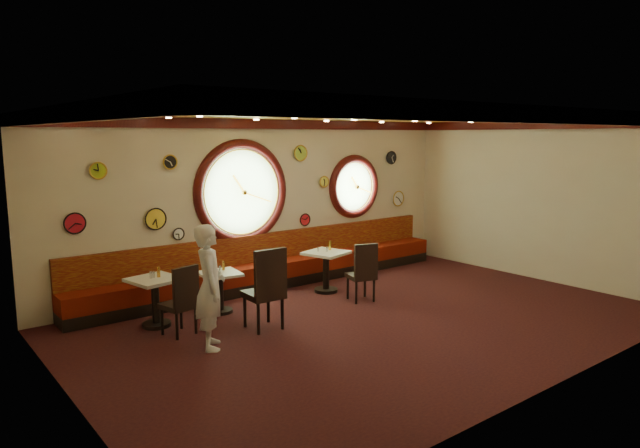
{
  "coord_description": "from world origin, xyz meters",
  "views": [
    {
      "loc": [
        -6.0,
        -6.26,
        2.9
      ],
      "look_at": [
        -0.45,
        0.8,
        1.5
      ],
      "focal_mm": 32.0,
      "sensor_mm": 36.0,
      "label": 1
    }
  ],
  "objects": [
    {
      "name": "banquette_base",
      "position": [
        0.0,
        2.72,
        0.1
      ],
      "size": [
        8.0,
        0.55,
        0.2
      ],
      "primitive_type": "cube",
      "color": "black",
      "rests_on": "floor"
    },
    {
      "name": "wall_clock_3",
      "position": [
        1.35,
        2.96,
        1.95
      ],
      "size": [
        0.22,
        0.03,
        0.22
      ],
      "primitive_type": "cylinder",
      "rotation": [
        1.57,
        0.0,
        0.0
      ],
      "color": "#EEED4F",
      "rests_on": "wall_back"
    },
    {
      "name": "wall_left",
      "position": [
        -4.5,
        0.0,
        1.6
      ],
      "size": [
        0.02,
        6.0,
        3.2
      ],
      "primitive_type": "cube",
      "color": "beige",
      "rests_on": "floor"
    },
    {
      "name": "porthole_left_glass",
      "position": [
        -0.6,
        3.0,
        1.85
      ],
      "size": [
        1.66,
        0.02,
        1.66
      ],
      "primitive_type": "cylinder",
      "rotation": [
        1.57,
        0.0,
        0.0
      ],
      "color": "#A0D57F",
      "rests_on": "wall_back"
    },
    {
      "name": "condiment_b_bottle",
      "position": [
        -1.54,
        2.02,
        0.76
      ],
      "size": [
        0.05,
        0.05,
        0.15
      ],
      "primitive_type": "cylinder",
      "color": "gold",
      "rests_on": "table_b"
    },
    {
      "name": "porthole_right_ring",
      "position": [
        2.2,
        2.95,
        1.8
      ],
      "size": [
        1.09,
        0.03,
        1.09
      ],
      "primitive_type": "torus",
      "rotation": [
        1.57,
        0.0,
        0.0
      ],
      "color": "gold",
      "rests_on": "wall_back"
    },
    {
      "name": "wall_clock_8",
      "position": [
        -1.9,
        2.96,
        1.2
      ],
      "size": [
        0.2,
        0.03,
        0.2
      ],
      "primitive_type": "cylinder",
      "rotation": [
        1.57,
        0.0,
        0.0
      ],
      "color": "white",
      "rests_on": "wall_back"
    },
    {
      "name": "condiment_a_bottle",
      "position": [
        -2.7,
        1.92,
        0.84
      ],
      "size": [
        0.05,
        0.05,
        0.16
      ],
      "primitive_type": "cylinder",
      "color": "gold",
      "rests_on": "table_a"
    },
    {
      "name": "condiment_c_salt",
      "position": [
        0.38,
        1.92,
        0.81
      ],
      "size": [
        0.03,
        0.03,
        0.09
      ],
      "primitive_type": "cylinder",
      "color": "silver",
      "rests_on": "table_c"
    },
    {
      "name": "banquette_back",
      "position": [
        0.0,
        2.94,
        0.75
      ],
      "size": [
        8.0,
        0.1,
        0.55
      ],
      "primitive_type": "cube",
      "color": "#640709",
      "rests_on": "wall_back"
    },
    {
      "name": "wall_right",
      "position": [
        4.5,
        0.0,
        1.6
      ],
      "size": [
        0.02,
        6.0,
        3.2
      ],
      "primitive_type": "cube",
      "color": "beige",
      "rests_on": "floor"
    },
    {
      "name": "chair_b",
      "position": [
        -1.54,
        0.7,
        0.72
      ],
      "size": [
        0.55,
        0.55,
        0.78
      ],
      "rotation": [
        0.0,
        0.0,
        -0.04
      ],
      "color": "black",
      "rests_on": "floor"
    },
    {
      "name": "porthole_left_frame",
      "position": [
        -0.6,
        2.98,
        1.85
      ],
      "size": [
        1.98,
        0.18,
        1.98
      ],
      "primitive_type": "torus",
      "rotation": [
        1.57,
        0.0,
        0.0
      ],
      "color": "#3B0B0A",
      "rests_on": "wall_back"
    },
    {
      "name": "condiment_c_bottle",
      "position": [
        0.64,
        1.9,
        0.85
      ],
      "size": [
        0.05,
        0.05,
        0.17
      ],
      "primitive_type": "cylinder",
      "color": "yellow",
      "rests_on": "table_c"
    },
    {
      "name": "molding_front",
      "position": [
        0.0,
        -2.95,
        3.11
      ],
      "size": [
        9.0,
        0.1,
        0.18
      ],
      "primitive_type": "cube",
      "color": "#3B0B0A",
      "rests_on": "wall_back"
    },
    {
      "name": "wall_front",
      "position": [
        0.0,
        -3.0,
        1.6
      ],
      "size": [
        9.0,
        0.02,
        3.2
      ],
      "primitive_type": "cube",
      "color": "beige",
      "rests_on": "floor"
    },
    {
      "name": "porthole_right_frame",
      "position": [
        2.2,
        2.98,
        1.8
      ],
      "size": [
        1.38,
        0.18,
        1.38
      ],
      "primitive_type": "torus",
      "rotation": [
        1.57,
        0.0,
        0.0
      ],
      "color": "#3B0B0A",
      "rests_on": "wall_back"
    },
    {
      "name": "table_a",
      "position": [
        -2.78,
        1.9,
        0.48
      ],
      "size": [
        0.81,
        0.81,
        0.76
      ],
      "color": "black",
      "rests_on": "floor"
    },
    {
      "name": "wall_clock_0",
      "position": [
        3.55,
        2.96,
        1.45
      ],
      "size": [
        0.34,
        0.03,
        0.34
      ],
      "primitive_type": "cylinder",
      "rotation": [
        1.57,
        0.0,
        0.0
      ],
      "color": "white",
      "rests_on": "wall_back"
    },
    {
      "name": "molding_back",
      "position": [
        0.0,
        2.95,
        3.11
      ],
      "size": [
        9.0,
        0.1,
        0.18
      ],
      "primitive_type": "cube",
      "color": "#3B0B0A",
      "rests_on": "wall_back"
    },
    {
      "name": "wall_clock_4",
      "position": [
        -3.2,
        2.96,
        2.35
      ],
      "size": [
        0.26,
        0.03,
        0.26
      ],
      "primitive_type": "cylinder",
      "rotation": [
        1.57,
        0.0,
        0.0
      ],
      "color": "#B1D42A",
      "rests_on": "wall_back"
    },
    {
      "name": "wall_back",
      "position": [
        0.0,
        3.0,
        1.6
      ],
      "size": [
        9.0,
        0.02,
        3.2
      ],
      "primitive_type": "cube",
      "color": "beige",
      "rests_on": "floor"
    },
    {
      "name": "molding_right",
      "position": [
        4.45,
        0.0,
        3.11
      ],
      "size": [
        0.1,
        6.0,
        0.18
      ],
      "primitive_type": "cube",
      "color": "#3B0B0A",
      "rests_on": "wall_back"
    },
    {
      "name": "wall_clock_7",
      "position": [
        3.3,
        2.96,
        2.4
      ],
      "size": [
        0.28,
        0.03,
        0.28
      ],
      "primitive_type": "cylinder",
      "rotation": [
        1.57,
        0.0,
        0.0
      ],
      "color": "black",
      "rests_on": "wall_back"
    },
    {
      "name": "wall_clock_9",
      "position": [
        -2.3,
        2.96,
        1.5
      ],
      "size": [
        0.36,
        0.03,
        0.36
      ],
      "primitive_type": "cylinder",
      "rotation": [
        1.57,
        0.0,
        0.0
      ],
      "color": "yellow",
      "rests_on": "wall_back"
    },
    {
      "name": "porthole_right_glass",
      "position": [
        2.2,
        3.0,
        1.8
      ],
      "size": [
        1.1,
        0.02,
        1.1
      ],
      "primitive_type": "cylinder",
      "rotation": [
        1.57,
        0.0,
        0.0
      ],
      "color": "#A0D57F",
      "rests_on": "wall_back"
    },
    {
      "name": "wall_clock_6",
      "position": [
        0.85,
        2.96,
        1.2
      ],
      "size": [
        0.24,
        0.03,
        0.24
      ],
      "primitive_type": "cylinder",
      "rotation": [
        1.57,
        0.0,
        0.0
      ],
      "color": "red",
      "rests_on": "wall_back"
    },
    {
      "name": "floor",
      "position": [
        0.0,
        0.0,
        0.0
      ],
      "size": [
        9.0,
        6.0,
        0.0
      ],
      "primitive_type": "cube",
      "color": "black",
      "rests_on": "ground"
    },
    {
      "name": "banquette_seat",
      "position": [
        0.0,
        2.72,
        0.35
      ],
      "size": [
        8.0,
        0.55,
        0.3
      ],
      "primitive_type": "cube",
      "color": "#5C1107",
      "rests_on": "banquette_base"
    },
    {
      "name": "condiment_a_pepper",
      "position": [
        -2.78,
        1.93,
        0.81
      ],
      "size": [
        0.04,
        0.04,
        0.1
      ],
      "primitive_type": "cylinder",
      "color": "silver",
      "rests_on": "table_a"
    },
    {
      "name": "condiment_a_salt",
      "position": [
        -2.83,
        1.92,
        0.81
      ],
      "size": [
        0.04,
        0.04,
        0.11
      ],
      "primitive_type": "cylinder",
      "color": "silver",
      "rests_on": "table_a"
    },
    {
      "name": "chair_c",
      "position": [
        0.6,
        0.91,
        0.6
      ],
      "size": [
        0.54,
        0.54,
        0.65
      ],
      "rotation": [
        0.0,
        0.0,
        -0.27
      ],
      "color": "black",
      "rests_on": "floor"
    },
    {
      "name": "chair_a",
      "position": [
        -2.63,
        1.26,
        0.6
      ],
      "size": [
        0.53,
        0.53,
        0.65
      ],
      "rotation": [
        0.0,
        0.0,
        0.23
      ],
      "color": "black",
      "rests_on": "floor"
    },
    {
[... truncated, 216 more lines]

